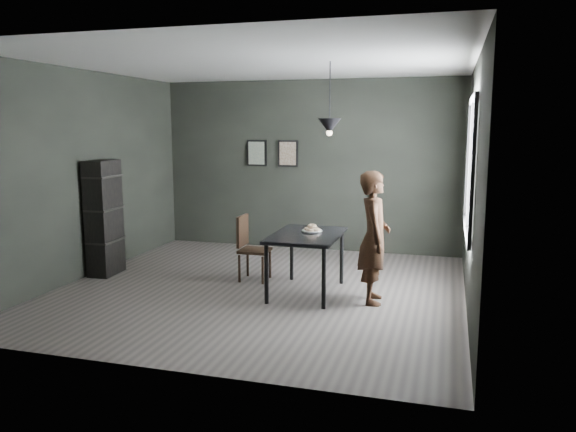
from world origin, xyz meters
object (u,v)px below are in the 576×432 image
(cafe_table, at_px, (306,240))
(pendant_lamp, at_px, (329,126))
(wood_chair, at_px, (249,243))
(white_plate, at_px, (312,231))
(shelf_unit, at_px, (104,218))
(woman, at_px, (374,237))

(cafe_table, bearing_deg, pendant_lamp, 21.80)
(wood_chair, bearing_deg, white_plate, -15.30)
(pendant_lamp, bearing_deg, wood_chair, 165.94)
(cafe_table, distance_m, pendant_lamp, 1.41)
(wood_chair, height_order, pendant_lamp, pendant_lamp)
(cafe_table, xyz_separation_m, shelf_unit, (-2.92, 0.11, 0.12))
(wood_chair, bearing_deg, pendant_lamp, -14.47)
(white_plate, distance_m, wood_chair, 0.99)
(wood_chair, xyz_separation_m, shelf_unit, (-2.03, -0.27, 0.30))
(white_plate, xyz_separation_m, shelf_unit, (-2.96, -0.03, 0.04))
(white_plate, relative_size, woman, 0.15)
(woman, relative_size, wood_chair, 1.77)
(cafe_table, height_order, wood_chair, wood_chair)
(white_plate, bearing_deg, pendant_lamp, -10.41)
(woman, bearing_deg, wood_chair, 64.31)
(shelf_unit, bearing_deg, cafe_table, -5.74)
(white_plate, height_order, shelf_unit, shelf_unit)
(white_plate, xyz_separation_m, woman, (0.81, -0.26, 0.02))
(wood_chair, bearing_deg, woman, -16.83)
(woman, height_order, pendant_lamp, pendant_lamp)
(wood_chair, xyz_separation_m, pendant_lamp, (1.14, -0.29, 1.55))
(white_plate, bearing_deg, woman, -18.16)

